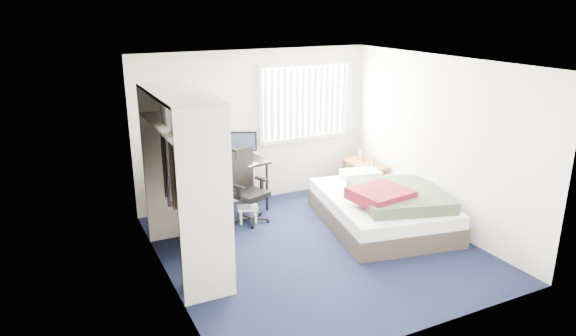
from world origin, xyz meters
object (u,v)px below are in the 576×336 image
Objects in this scene: desk at (212,163)px; nightstand at (365,166)px; office_chair at (247,194)px; bed at (383,207)px.

desk is 2.05× the size of nightstand.
office_chair is 0.47× the size of bed.
nightstand is 0.36× the size of bed.
office_chair reaches higher than bed.
desk reaches higher than office_chair.
nightstand reaches higher than bed.
office_chair is 2.25m from nightstand.
bed is (1.75, -1.07, -0.14)m from office_chair.
office_chair is (0.39, -0.47, -0.41)m from desk.
desk is 2.67m from nightstand.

